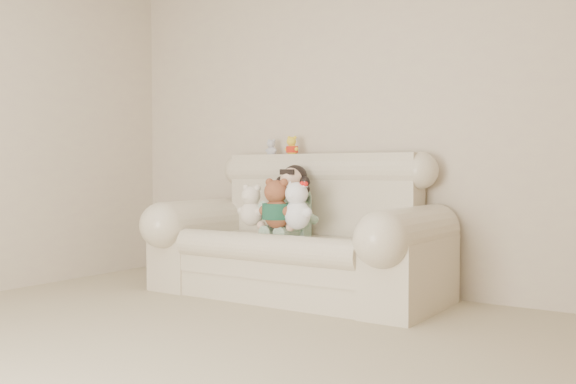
{
  "coord_description": "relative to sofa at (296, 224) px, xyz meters",
  "views": [
    {
      "loc": [
        2.21,
        -1.88,
        0.91
      ],
      "look_at": [
        -0.31,
        1.9,
        0.75
      ],
      "focal_mm": 40.57,
      "sensor_mm": 36.0,
      "label": 1
    }
  ],
  "objects": [
    {
      "name": "floor",
      "position": [
        0.31,
        -2.0,
        -0.52
      ],
      "size": [
        5.0,
        5.0,
        0.0
      ],
      "primitive_type": "plane",
      "color": "tan",
      "rests_on": "ground"
    },
    {
      "name": "wall_back",
      "position": [
        0.31,
        0.5,
        0.78
      ],
      "size": [
        4.5,
        0.0,
        4.5
      ],
      "primitive_type": "plane",
      "rotation": [
        1.57,
        0.0,
        0.0
      ],
      "color": "#C2AD9A",
      "rests_on": "ground"
    },
    {
      "name": "sofa",
      "position": [
        0.0,
        0.0,
        0.0
      ],
      "size": [
        2.1,
        0.95,
        1.03
      ],
      "primitive_type": null,
      "color": "beige",
      "rests_on": "floor"
    },
    {
      "name": "seated_child",
      "position": [
        -0.08,
        0.08,
        0.17
      ],
      "size": [
        0.37,
        0.43,
        0.53
      ],
      "primitive_type": null,
      "rotation": [
        0.0,
        0.0,
        0.15
      ],
      "color": "#357D4C",
      "rests_on": "sofa"
    },
    {
      "name": "brown_teddy",
      "position": [
        -0.05,
        -0.16,
        0.19
      ],
      "size": [
        0.31,
        0.27,
        0.41
      ],
      "primitive_type": null,
      "rotation": [
        0.0,
        0.0,
        -0.32
      ],
      "color": "brown",
      "rests_on": "sofa"
    },
    {
      "name": "white_cat",
      "position": [
        0.1,
        -0.14,
        0.18
      ],
      "size": [
        0.28,
        0.23,
        0.39
      ],
      "primitive_type": null,
      "rotation": [
        0.0,
        0.0,
        -0.14
      ],
      "color": "white",
      "rests_on": "sofa"
    },
    {
      "name": "cream_teddy",
      "position": [
        -0.32,
        -0.09,
        0.16
      ],
      "size": [
        0.27,
        0.25,
        0.35
      ],
      "primitive_type": null,
      "rotation": [
        0.0,
        0.0,
        0.38
      ],
      "color": "white",
      "rests_on": "sofa"
    },
    {
      "name": "yellow_mini_bear",
      "position": [
        -0.25,
        0.34,
        0.59
      ],
      "size": [
        0.14,
        0.13,
        0.18
      ],
      "primitive_type": null,
      "rotation": [
        0.0,
        0.0,
        -0.36
      ],
      "color": "yellow",
      "rests_on": "sofa"
    },
    {
      "name": "grey_mini_plush",
      "position": [
        -0.48,
        0.38,
        0.58
      ],
      "size": [
        0.12,
        0.11,
        0.16
      ],
      "primitive_type": null,
      "rotation": [
        0.0,
        0.0,
        0.25
      ],
      "color": "silver",
      "rests_on": "sofa"
    }
  ]
}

